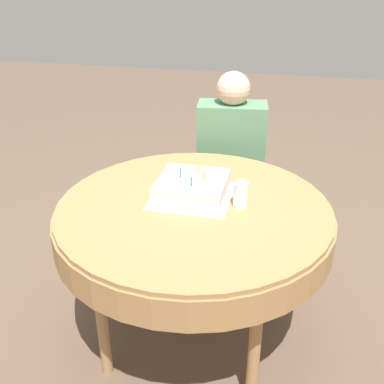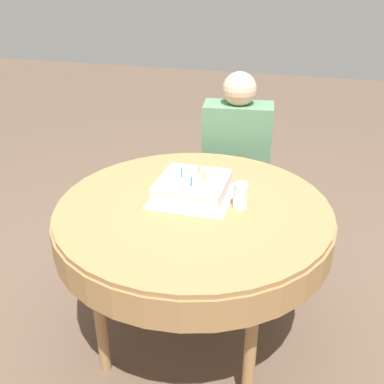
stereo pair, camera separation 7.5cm
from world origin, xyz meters
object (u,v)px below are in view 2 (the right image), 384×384
at_px(person, 236,149).
at_px(drinking_glass, 241,196).
at_px(chair, 236,173).
at_px(birthday_cake, 193,187).

relative_size(person, drinking_glass, 10.12).
height_order(chair, birthday_cake, chair).
distance_m(birthday_cake, drinking_glass, 0.23).
bearing_deg(drinking_glass, birthday_cake, 168.03).
height_order(person, drinking_glass, person).
height_order(chair, drinking_glass, chair).
xyz_separation_m(chair, drinking_glass, (0.17, -0.86, 0.30)).
bearing_deg(drinking_glass, chair, 101.20).
xyz_separation_m(person, birthday_cake, (-0.06, -0.73, 0.09)).
bearing_deg(chair, drinking_glass, -86.05).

